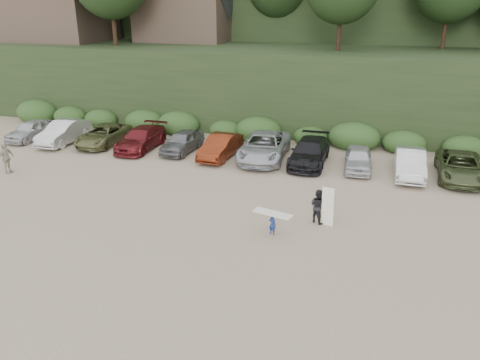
% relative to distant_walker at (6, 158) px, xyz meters
% --- Properties ---
extents(ground, '(120.00, 120.00, 0.00)m').
position_rel_distant_walker_xyz_m(ground, '(14.93, -3.35, -0.92)').
color(ground, tan).
rests_on(ground, ground).
extents(parked_cars, '(36.57, 6.19, 1.65)m').
position_rel_distant_walker_xyz_m(parked_cars, '(14.13, 6.66, -0.18)').
color(parked_cars, '#BABBC0').
rests_on(parked_cars, ground).
extents(distant_walker, '(0.54, 1.12, 1.84)m').
position_rel_distant_walker_xyz_m(distant_walker, '(0.00, 0.00, 0.00)').
color(distant_walker, '#A6A08C').
rests_on(distant_walker, ground).
extents(child_surfer, '(1.80, 0.87, 1.04)m').
position_rel_distant_walker_xyz_m(child_surfer, '(16.76, -3.02, -0.21)').
color(child_surfer, navy).
rests_on(child_surfer, ground).
extents(adult_surfer, '(1.26, 0.94, 1.90)m').
position_rel_distant_walker_xyz_m(adult_surfer, '(18.51, -1.25, -0.10)').
color(adult_surfer, black).
rests_on(adult_surfer, ground).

